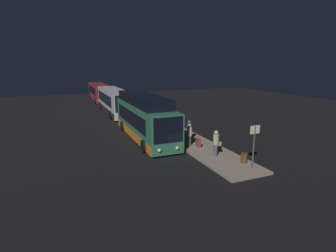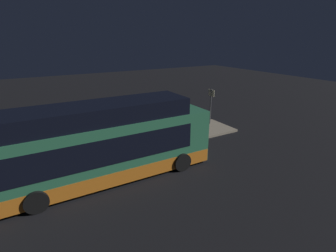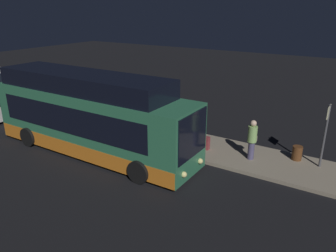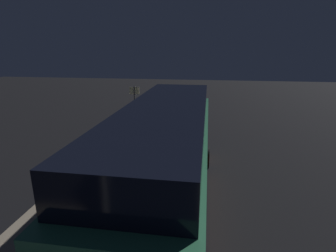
{
  "view_description": "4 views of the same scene",
  "coord_description": "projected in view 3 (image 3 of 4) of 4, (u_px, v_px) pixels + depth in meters",
  "views": [
    {
      "loc": [
        21.04,
        -6.83,
        6.46
      ],
      "look_at": [
        3.32,
        0.53,
        1.91
      ],
      "focal_mm": 28.0,
      "sensor_mm": 36.0,
      "label": 1
    },
    {
      "loc": [
        -3.83,
        -11.71,
        6.77
      ],
      "look_at": [
        3.32,
        0.53,
        1.91
      ],
      "focal_mm": 28.0,
      "sensor_mm": 36.0,
      "label": 2
    },
    {
      "loc": [
        10.32,
        -10.53,
        6.71
      ],
      "look_at": [
        3.32,
        0.53,
        1.91
      ],
      "focal_mm": 35.0,
      "sensor_mm": 36.0,
      "label": 3
    },
    {
      "loc": [
        -8.46,
        -1.25,
        5.43
      ],
      "look_at": [
        3.32,
        0.53,
        1.91
      ],
      "focal_mm": 28.0,
      "sensor_mm": 36.0,
      "label": 4
    }
  ],
  "objects": [
    {
      "name": "passenger_with_bags",
      "position": [
        252.0,
        138.0,
        14.61
      ],
      "size": [
        0.42,
        0.59,
        1.86
      ],
      "rotation": [
        0.0,
        0.0,
        0.05
      ],
      "color": "#4C476B",
      "rests_on": "platform"
    },
    {
      "name": "suitcase",
      "position": [
        205.0,
        143.0,
        15.89
      ],
      "size": [
        0.44,
        0.25,
        0.88
      ],
      "color": "maroon",
      "rests_on": "platform"
    },
    {
      "name": "sign_post",
      "position": [
        326.0,
        129.0,
        13.62
      ],
      "size": [
        0.1,
        0.69,
        2.79
      ],
      "color": "#4C4C51",
      "rests_on": "platform"
    },
    {
      "name": "trash_bin",
      "position": [
        297.0,
        153.0,
        14.76
      ],
      "size": [
        0.44,
        0.44,
        0.65
      ],
      "color": "#593319",
      "rests_on": "platform"
    },
    {
      "name": "passenger_waiting",
      "position": [
        190.0,
        131.0,
        15.57
      ],
      "size": [
        0.49,
        0.49,
        1.79
      ],
      "rotation": [
        0.0,
        0.0,
        0.37
      ],
      "color": "gray",
      "rests_on": "platform"
    },
    {
      "name": "platform",
      "position": [
        142.0,
        132.0,
        18.28
      ],
      "size": [
        20.0,
        3.01,
        0.16
      ],
      "color": "gray",
      "rests_on": "ground"
    },
    {
      "name": "passenger_boarding",
      "position": [
        172.0,
        122.0,
        16.89
      ],
      "size": [
        0.66,
        0.55,
        1.7
      ],
      "rotation": [
        0.0,
        0.0,
        -2.01
      ],
      "color": "silver",
      "rests_on": "platform"
    },
    {
      "name": "ground",
      "position": [
        104.0,
        154.0,
        15.85
      ],
      "size": [
        80.0,
        80.0,
        0.0
      ],
      "primitive_type": "plane",
      "color": "black"
    },
    {
      "name": "bus_lead",
      "position": [
        91.0,
        118.0,
        15.53
      ],
      "size": [
        10.91,
        2.8,
        3.85
      ],
      "color": "#2D704C",
      "rests_on": "ground"
    }
  ]
}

